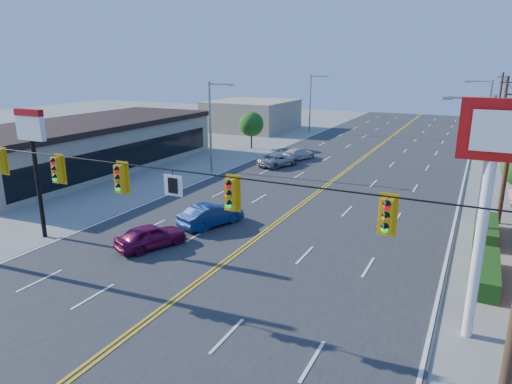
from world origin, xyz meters
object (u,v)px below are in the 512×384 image
at_px(car_blue, 211,216).
at_px(car_silver, 278,160).
at_px(car_magenta, 151,237).
at_px(kfc_pylon, 489,174).
at_px(signal_span, 144,196).
at_px(car_white, 298,154).
at_px(pizza_hut_sign, 33,147).

bearing_deg(car_blue, car_silver, -59.45).
height_order(car_magenta, car_blue, car_blue).
distance_m(car_magenta, car_blue, 4.43).
height_order(kfc_pylon, car_silver, kfc_pylon).
bearing_deg(car_blue, car_magenta, 96.34).
xyz_separation_m(signal_span, car_silver, (-6.25, 26.55, -4.28)).
bearing_deg(car_white, car_magenta, 112.69).
distance_m(kfc_pylon, car_magenta, 16.44).
height_order(kfc_pylon, pizza_hut_sign, kfc_pylon).
distance_m(car_blue, car_white, 20.86).
xyz_separation_m(car_white, car_silver, (-0.57, -3.82, 0.03)).
bearing_deg(car_white, car_silver, 101.16).
bearing_deg(kfc_pylon, car_white, 122.49).
xyz_separation_m(signal_span, pizza_hut_sign, (-10.88, 4.00, 0.30)).
distance_m(car_magenta, car_silver, 21.28).
xyz_separation_m(pizza_hut_sign, car_blue, (7.61, 5.65, -4.50)).
relative_size(car_magenta, car_white, 0.96).
distance_m(signal_span, pizza_hut_sign, 11.60).
height_order(kfc_pylon, car_magenta, kfc_pylon).
xyz_separation_m(signal_span, car_white, (-5.68, 30.37, -4.31)).
relative_size(kfc_pylon, car_silver, 1.94).
xyz_separation_m(pizza_hut_sign, car_silver, (4.63, 22.55, -4.57)).
height_order(car_magenta, car_silver, car_magenta).
relative_size(kfc_pylon, car_white, 2.14).
height_order(signal_span, car_white, signal_span).
xyz_separation_m(signal_span, kfc_pylon, (11.12, 4.00, 1.16)).
bearing_deg(car_silver, car_white, -80.21).
xyz_separation_m(kfc_pylon, car_magenta, (-15.47, 1.35, -5.40)).
bearing_deg(car_white, car_blue, 116.30).
bearing_deg(car_magenta, kfc_pylon, -161.71).
distance_m(signal_span, car_blue, 11.02).
distance_m(signal_span, car_magenta, 8.10).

